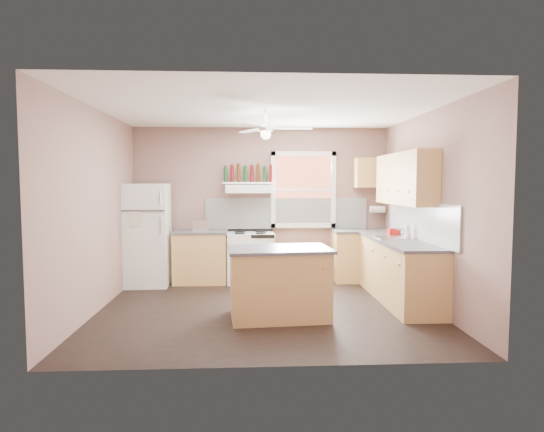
{
  "coord_description": "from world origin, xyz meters",
  "views": [
    {
      "loc": [
        -0.24,
        -6.12,
        1.71
      ],
      "look_at": [
        0.1,
        0.3,
        1.25
      ],
      "focal_mm": 30.0,
      "sensor_mm": 36.0,
      "label": 1
    }
  ],
  "objects": [
    {
      "name": "upper_cabinet_right",
      "position": [
        2.08,
        0.5,
        1.78
      ],
      "size": [
        0.33,
        1.8,
        0.76
      ],
      "primitive_type": "cube",
      "color": "tan",
      "rests_on": "wall_right"
    },
    {
      "name": "counter_left",
      "position": [
        -1.06,
        1.7,
        0.88
      ],
      "size": [
        0.92,
        0.62,
        0.04
      ],
      "primitive_type": "cube",
      "color": "#424244",
      "rests_on": "base_cabinet_left"
    },
    {
      "name": "wall_left",
      "position": [
        -2.27,
        0.0,
        1.35
      ],
      "size": [
        0.05,
        4.0,
        2.7
      ],
      "primitive_type": "cube",
      "color": "#806157",
      "rests_on": "ground"
    },
    {
      "name": "counter_right",
      "position": [
        1.94,
        0.3,
        0.88
      ],
      "size": [
        0.62,
        2.22,
        0.04
      ],
      "primitive_type": "cube",
      "color": "#424244",
      "rests_on": "base_cabinet_right"
    },
    {
      "name": "backsplash_right",
      "position": [
        2.23,
        0.3,
        1.18
      ],
      "size": [
        0.03,
        2.6,
        0.55
      ],
      "primitive_type": "cube",
      "color": "white",
      "rests_on": "wall_right"
    },
    {
      "name": "sink",
      "position": [
        1.94,
        0.5,
        0.9
      ],
      "size": [
        0.55,
        0.45,
        0.03
      ],
      "primitive_type": "cube",
      "color": "silver",
      "rests_on": "counter_right"
    },
    {
      "name": "wall_back",
      "position": [
        0.0,
        2.02,
        1.35
      ],
      "size": [
        4.5,
        0.05,
        2.7
      ],
      "primitive_type": "cube",
      "color": "#806157",
      "rests_on": "ground"
    },
    {
      "name": "window_frame",
      "position": [
        0.75,
        1.96,
        1.6
      ],
      "size": [
        1.16,
        0.07,
        1.36
      ],
      "primitive_type": "cube",
      "color": "white",
      "rests_on": "wall_back"
    },
    {
      "name": "refrigerator",
      "position": [
        -1.93,
        1.53,
        0.85
      ],
      "size": [
        0.75,
        0.73,
        1.71
      ],
      "primitive_type": "cube",
      "rotation": [
        0.0,
        0.0,
        0.03
      ],
      "color": "white",
      "rests_on": "floor"
    },
    {
      "name": "floor",
      "position": [
        0.0,
        0.0,
        0.0
      ],
      "size": [
        4.5,
        4.5,
        0.0
      ],
      "primitive_type": "plane",
      "color": "black",
      "rests_on": "ground"
    },
    {
      "name": "counter_corner",
      "position": [
        1.75,
        1.7,
        0.88
      ],
      "size": [
        1.02,
        0.62,
        0.04
      ],
      "primitive_type": "cube",
      "color": "#424244",
      "rests_on": "base_cabinet_corner"
    },
    {
      "name": "base_cabinet_right",
      "position": [
        1.95,
        0.3,
        0.43
      ],
      "size": [
        0.6,
        2.2,
        0.86
      ],
      "primitive_type": "cube",
      "color": "tan",
      "rests_on": "floor"
    },
    {
      "name": "window_view",
      "position": [
        0.75,
        1.98,
        1.6
      ],
      "size": [
        1.0,
        0.02,
        1.2
      ],
      "primitive_type": "cube",
      "color": "brown",
      "rests_on": "wall_back"
    },
    {
      "name": "upper_cabinet_corner",
      "position": [
        1.95,
        1.83,
        1.9
      ],
      "size": [
        0.6,
        0.33,
        0.52
      ],
      "primitive_type": "cube",
      "color": "tan",
      "rests_on": "wall_back"
    },
    {
      "name": "ceiling_fan_hub",
      "position": [
        0.0,
        0.0,
        2.45
      ],
      "size": [
        0.2,
        0.2,
        0.08
      ],
      "primitive_type": "cylinder",
      "color": "white",
      "rests_on": "ceiling"
    },
    {
      "name": "red_caddy",
      "position": [
        2.06,
        0.9,
        0.95
      ],
      "size": [
        0.19,
        0.13,
        0.1
      ],
      "primitive_type": "cube",
      "rotation": [
        0.0,
        0.0,
        0.07
      ],
      "color": "#B3110F",
      "rests_on": "counter_right"
    },
    {
      "name": "ceiling",
      "position": [
        0.0,
        0.0,
        2.7
      ],
      "size": [
        4.5,
        4.5,
        0.0
      ],
      "primitive_type": "plane",
      "color": "white",
      "rests_on": "ground"
    },
    {
      "name": "stove",
      "position": [
        -0.2,
        1.7,
        0.43
      ],
      "size": [
        0.83,
        0.67,
        0.86
      ],
      "primitive_type": "cube",
      "rotation": [
        0.0,
        0.0,
        0.04
      ],
      "color": "white",
      "rests_on": "floor"
    },
    {
      "name": "island",
      "position": [
        0.15,
        -0.43,
        0.43
      ],
      "size": [
        1.27,
        0.86,
        0.86
      ],
      "primitive_type": "cube",
      "rotation": [
        0.0,
        0.0,
        0.08
      ],
      "color": "tan",
      "rests_on": "floor"
    },
    {
      "name": "bottle_shelf",
      "position": [
        -0.23,
        1.87,
        1.72
      ],
      "size": [
        0.9,
        0.26,
        0.03
      ],
      "primitive_type": "cube",
      "color": "white",
      "rests_on": "range_hood"
    },
    {
      "name": "paper_towel",
      "position": [
        2.07,
        1.86,
        1.25
      ],
      "size": [
        0.26,
        0.12,
        0.12
      ],
      "primitive_type": "cylinder",
      "rotation": [
        0.0,
        1.57,
        0.0
      ],
      "color": "white",
      "rests_on": "wall_back"
    },
    {
      "name": "wine_bottles",
      "position": [
        -0.23,
        1.87,
        1.88
      ],
      "size": [
        0.86,
        0.06,
        0.31
      ],
      "color": "#143819",
      "rests_on": "bottle_shelf"
    },
    {
      "name": "island_top",
      "position": [
        0.15,
        -0.43,
        0.88
      ],
      "size": [
        1.35,
        0.94,
        0.04
      ],
      "primitive_type": "cube",
      "rotation": [
        0.0,
        0.0,
        0.08
      ],
      "color": "#424244",
      "rests_on": "island"
    },
    {
      "name": "base_cabinet_corner",
      "position": [
        1.75,
        1.7,
        0.43
      ],
      "size": [
        1.0,
        0.6,
        0.86
      ],
      "primitive_type": "cube",
      "color": "tan",
      "rests_on": "floor"
    },
    {
      "name": "faucet",
      "position": [
        2.1,
        0.5,
        0.97
      ],
      "size": [
        0.03,
        0.03,
        0.14
      ],
      "primitive_type": "cylinder",
      "color": "silver",
      "rests_on": "sink"
    },
    {
      "name": "toaster",
      "position": [
        -1.06,
        1.72,
        0.99
      ],
      "size": [
        0.3,
        0.2,
        0.18
      ],
      "primitive_type": "cube",
      "rotation": [
        0.0,
        0.0,
        0.15
      ],
      "color": "silver",
      "rests_on": "counter_left"
    },
    {
      "name": "base_cabinet_left",
      "position": [
        -1.06,
        1.7,
        0.43
      ],
      "size": [
        0.9,
        0.6,
        0.86
      ],
      "primitive_type": "cube",
      "color": "tan",
      "rests_on": "floor"
    },
    {
      "name": "cart",
      "position": [
        0.76,
        1.75,
        0.27
      ],
      "size": [
        0.58,
        0.43,
        0.54
      ],
      "primitive_type": "cube",
      "rotation": [
        0.0,
        0.0,
        0.14
      ],
      "color": "tan",
      "rests_on": "floor"
    },
    {
      "name": "soap_bottle",
      "position": [
        2.13,
        0.47,
        1.02
      ],
      "size": [
        0.1,
        0.1,
        0.25
      ],
      "primitive_type": "imported",
      "rotation": [
        0.0,
        0.0,
        3.16
      ],
      "color": "silver",
      "rests_on": "counter_right"
    },
    {
      "name": "range_hood",
      "position": [
        -0.23,
        1.75,
        1.62
      ],
      "size": [
        0.78,
        0.5,
        0.14
      ],
      "primitive_type": "cube",
      "color": "white",
      "rests_on": "wall_back"
    },
    {
      "name": "backsplash_back",
      "position": [
        0.45,
        1.99,
        1.18
      ],
      "size": [
        2.9,
        0.03,
        0.55
      ],
      "primitive_type": "cube",
      "color": "white",
      "rests_on": "wall_back"
    },
    {
      "name": "wall_right",
      "position": [
        2.27,
        0.0,
        1.35
      ],
      "size": [
        0.05,
        4.0,
        2.7
      ],
      "primitive_type": "cube",
      "color": "#806157",
      "rests_on": "ground"
    }
  ]
}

